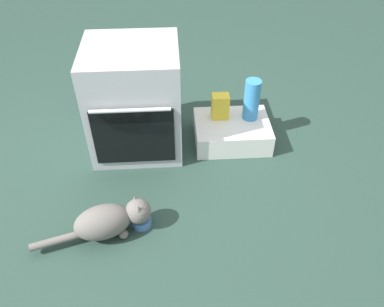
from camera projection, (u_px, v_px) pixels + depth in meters
ground at (142, 188)px, 2.50m from camera, size 8.00×8.00×0.00m
oven at (135, 100)px, 2.58m from camera, size 0.60×0.60×0.75m
pantry_cabinet at (232, 132)px, 2.80m from camera, size 0.53×0.40×0.17m
food_bowl at (142, 221)px, 2.25m from camera, size 0.11×0.11×0.08m
cat at (109, 220)px, 2.16m from camera, size 0.66×0.27×0.21m
snack_bag at (220, 106)px, 2.73m from camera, size 0.12×0.09×0.18m
water_bottle at (252, 100)px, 2.69m from camera, size 0.11×0.11×0.30m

